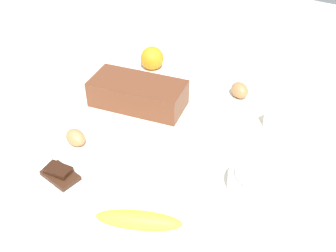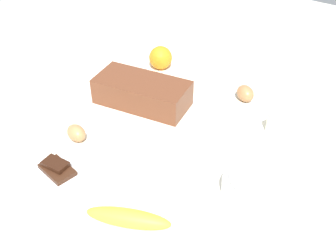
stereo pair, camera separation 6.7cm
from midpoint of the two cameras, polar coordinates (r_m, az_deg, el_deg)
name	(u,v)px [view 1 (the left image)]	position (r m, az deg, el deg)	size (l,w,h in m)	color
ground_plane	(168,140)	(1.15, -1.67, -2.01)	(2.40, 2.40, 0.02)	silver
loaf_pan	(138,93)	(1.25, -5.69, 4.50)	(0.30, 0.17, 0.08)	brown
flour_bowl	(255,179)	(0.99, 9.94, -7.29)	(0.13, 0.13, 0.07)	white
banana	(139,220)	(0.92, -6.18, -12.78)	(0.19, 0.04, 0.04)	yellow
orange_fruit	(152,58)	(1.43, -3.55, 9.26)	(0.08, 0.08, 0.08)	orange
butter_block	(284,121)	(1.18, 14.09, 0.58)	(0.09, 0.06, 0.06)	#F4EDB2
egg_near_butter	(76,137)	(1.14, -14.23, -1.57)	(0.04, 0.04, 0.06)	#B77C4B
egg_beside_bowl	(240,90)	(1.30, 8.36, 4.85)	(0.05, 0.05, 0.06)	#A56F43
chocolate_plate	(61,177)	(1.05, -16.31, -6.78)	(0.13, 0.13, 0.03)	white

